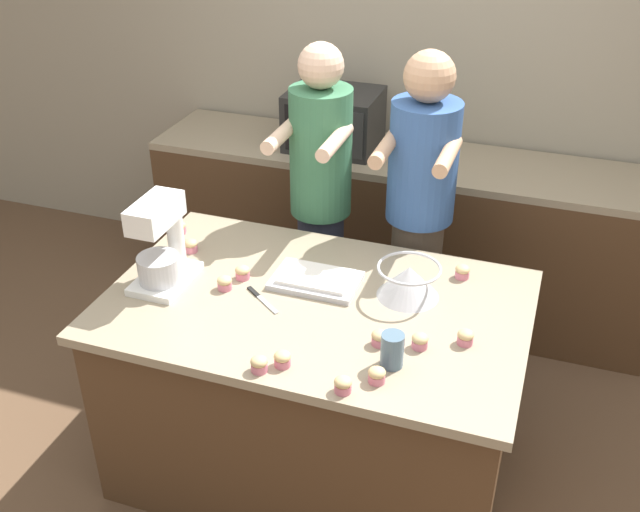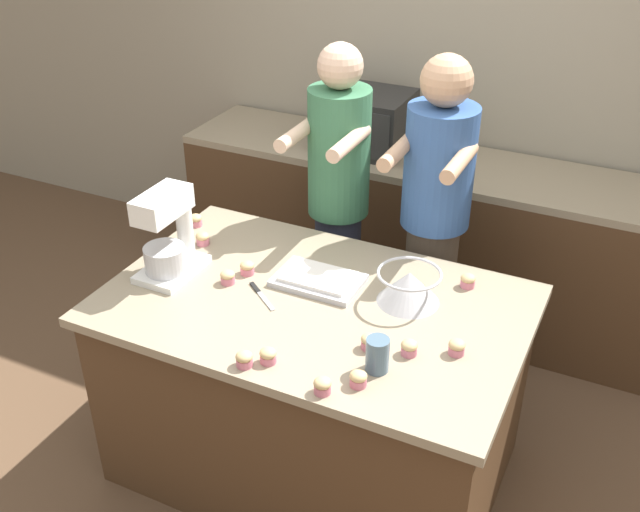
{
  "view_description": "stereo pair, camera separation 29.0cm",
  "coord_description": "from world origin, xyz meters",
  "px_view_note": "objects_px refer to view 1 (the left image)",
  "views": [
    {
      "loc": [
        0.82,
        -2.3,
        2.54
      ],
      "look_at": [
        0.0,
        0.05,
        1.06
      ],
      "focal_mm": 42.0,
      "sensor_mm": 36.0,
      "label": 1
    },
    {
      "loc": [
        1.09,
        -2.19,
        2.54
      ],
      "look_at": [
        0.0,
        0.05,
        1.06
      ],
      "focal_mm": 42.0,
      "sensor_mm": 36.0,
      "label": 2
    }
  ],
  "objects_px": {
    "cupcake_5": "(243,272)",
    "knife": "(260,298)",
    "cupcake_4": "(282,359)",
    "cupcake_10": "(259,364)",
    "cupcake_3": "(180,227)",
    "cupcake_6": "(465,337)",
    "cupcake_2": "(420,341)",
    "person_left": "(320,206)",
    "person_right": "(418,221)",
    "cupcake_8": "(380,338)",
    "cupcake_11": "(225,283)",
    "cupcake_1": "(191,245)",
    "drinking_glass": "(392,350)",
    "cupcake_7": "(462,271)",
    "stand_mixer": "(161,247)",
    "mixing_bowl": "(408,280)",
    "cupcake_9": "(343,385)",
    "microwave_oven": "(334,119)",
    "cupcake_0": "(377,375)",
    "baking_tray": "(316,279)"
  },
  "relations": [
    {
      "from": "cupcake_4",
      "to": "cupcake_0",
      "type": "bearing_deg",
      "value": 4.14
    },
    {
      "from": "cupcake_9",
      "to": "cupcake_10",
      "type": "distance_m",
      "value": 0.31
    },
    {
      "from": "person_left",
      "to": "cupcake_4",
      "type": "height_order",
      "value": "person_left"
    },
    {
      "from": "cupcake_7",
      "to": "cupcake_8",
      "type": "bearing_deg",
      "value": -110.36
    },
    {
      "from": "knife",
      "to": "cupcake_2",
      "type": "height_order",
      "value": "cupcake_2"
    },
    {
      "from": "cupcake_8",
      "to": "mixing_bowl",
      "type": "bearing_deg",
      "value": 86.28
    },
    {
      "from": "person_right",
      "to": "cupcake_5",
      "type": "bearing_deg",
      "value": -131.08
    },
    {
      "from": "stand_mixer",
      "to": "cupcake_2",
      "type": "relative_size",
      "value": 6.19
    },
    {
      "from": "cupcake_2",
      "to": "cupcake_3",
      "type": "distance_m",
      "value": 1.32
    },
    {
      "from": "mixing_bowl",
      "to": "knife",
      "type": "xyz_separation_m",
      "value": [
        -0.55,
        -0.21,
        -0.07
      ]
    },
    {
      "from": "microwave_oven",
      "to": "knife",
      "type": "distance_m",
      "value": 1.5
    },
    {
      "from": "cupcake_11",
      "to": "person_left",
      "type": "bearing_deg",
      "value": 79.57
    },
    {
      "from": "drinking_glass",
      "to": "person_left",
      "type": "bearing_deg",
      "value": 121.15
    },
    {
      "from": "person_right",
      "to": "cupcake_11",
      "type": "xyz_separation_m",
      "value": [
        -0.62,
        -0.77,
        -0.0
      ]
    },
    {
      "from": "cupcake_3",
      "to": "cupcake_6",
      "type": "relative_size",
      "value": 1.0
    },
    {
      "from": "mixing_bowl",
      "to": "cupcake_9",
      "type": "height_order",
      "value": "mixing_bowl"
    },
    {
      "from": "cupcake_3",
      "to": "cupcake_9",
      "type": "distance_m",
      "value": 1.31
    },
    {
      "from": "cupcake_1",
      "to": "cupcake_10",
      "type": "xyz_separation_m",
      "value": [
        0.61,
        -0.66,
        0.0
      ]
    },
    {
      "from": "person_left",
      "to": "cupcake_3",
      "type": "bearing_deg",
      "value": -142.55
    },
    {
      "from": "baking_tray",
      "to": "knife",
      "type": "distance_m",
      "value": 0.25
    },
    {
      "from": "cupcake_0",
      "to": "cupcake_4",
      "type": "height_order",
      "value": "same"
    },
    {
      "from": "person_left",
      "to": "cupcake_11",
      "type": "bearing_deg",
      "value": -100.43
    },
    {
      "from": "cupcake_2",
      "to": "cupcake_6",
      "type": "xyz_separation_m",
      "value": [
        0.15,
        0.08,
        0.0
      ]
    },
    {
      "from": "cupcake_8",
      "to": "cupcake_11",
      "type": "relative_size",
      "value": 1.0
    },
    {
      "from": "person_right",
      "to": "baking_tray",
      "type": "relative_size",
      "value": 4.85
    },
    {
      "from": "person_right",
      "to": "cupcake_10",
      "type": "bearing_deg",
      "value": -103.46
    },
    {
      "from": "person_left",
      "to": "cupcake_0",
      "type": "bearing_deg",
      "value": -62.26
    },
    {
      "from": "person_right",
      "to": "cupcake_4",
      "type": "height_order",
      "value": "person_right"
    },
    {
      "from": "cupcake_5",
      "to": "knife",
      "type": "bearing_deg",
      "value": -42.15
    },
    {
      "from": "drinking_glass",
      "to": "cupcake_0",
      "type": "distance_m",
      "value": 0.11
    },
    {
      "from": "stand_mixer",
      "to": "knife",
      "type": "relative_size",
      "value": 2.02
    },
    {
      "from": "cupcake_0",
      "to": "cupcake_7",
      "type": "relative_size",
      "value": 1.0
    },
    {
      "from": "cupcake_10",
      "to": "cupcake_11",
      "type": "bearing_deg",
      "value": 127.96
    },
    {
      "from": "cupcake_2",
      "to": "cupcake_11",
      "type": "xyz_separation_m",
      "value": [
        -0.83,
        0.12,
        0.0
      ]
    },
    {
      "from": "stand_mixer",
      "to": "cupcake_10",
      "type": "distance_m",
      "value": 0.72
    },
    {
      "from": "cupcake_6",
      "to": "cupcake_7",
      "type": "relative_size",
      "value": 1.0
    },
    {
      "from": "cupcake_2",
      "to": "cupcake_5",
      "type": "xyz_separation_m",
      "value": [
        -0.79,
        0.22,
        0.0
      ]
    },
    {
      "from": "knife",
      "to": "cupcake_5",
      "type": "bearing_deg",
      "value": 137.85
    },
    {
      "from": "cupcake_10",
      "to": "drinking_glass",
      "type": "bearing_deg",
      "value": 23.25
    },
    {
      "from": "person_right",
      "to": "cupcake_0",
      "type": "bearing_deg",
      "value": -84.4
    },
    {
      "from": "mixing_bowl",
      "to": "cupcake_4",
      "type": "relative_size",
      "value": 4.22
    },
    {
      "from": "cupcake_4",
      "to": "person_right",
      "type": "bearing_deg",
      "value": 79.04
    },
    {
      "from": "cupcake_3",
      "to": "cupcake_9",
      "type": "height_order",
      "value": "same"
    },
    {
      "from": "cupcake_8",
      "to": "person_right",
      "type": "bearing_deg",
      "value": 94.01
    },
    {
      "from": "mixing_bowl",
      "to": "cupcake_8",
      "type": "bearing_deg",
      "value": -93.72
    },
    {
      "from": "mixing_bowl",
      "to": "cupcake_2",
      "type": "relative_size",
      "value": 4.22
    },
    {
      "from": "cupcake_1",
      "to": "cupcake_3",
      "type": "bearing_deg",
      "value": 133.66
    },
    {
      "from": "cupcake_4",
      "to": "cupcake_10",
      "type": "xyz_separation_m",
      "value": [
        -0.07,
        -0.05,
        0.0
      ]
    },
    {
      "from": "baking_tray",
      "to": "cupcake_0",
      "type": "height_order",
      "value": "cupcake_0"
    },
    {
      "from": "person_left",
      "to": "cupcake_9",
      "type": "bearing_deg",
      "value": -67.59
    }
  ]
}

